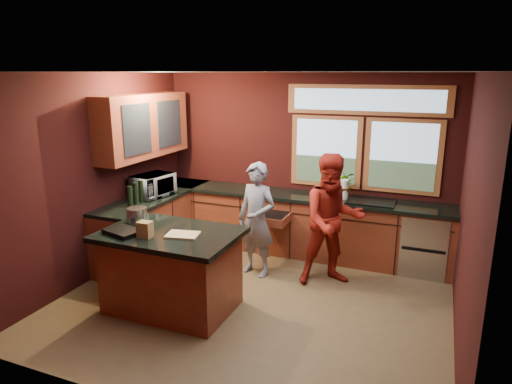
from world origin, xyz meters
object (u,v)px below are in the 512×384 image
Objects in this scene: island at (172,270)px; person_grey at (257,220)px; stock_pot at (137,215)px; person_red at (333,220)px; cutting_board at (183,235)px.

island is 1.00× the size of person_grey.
person_grey is 1.58m from stock_pot.
cutting_board is at bearing -162.44° from person_red.
person_grey is at bearing 74.76° from cutting_board.
person_red is at bearing 30.03° from stock_pot.
person_red is 4.92× the size of cutting_board.
stock_pot is at bearing 164.74° from island.
person_grey reaches higher than stock_pot.
cutting_board is 1.46× the size of stock_pot.
stock_pot reaches higher than cutting_board.
stock_pot is (-2.11, -1.22, 0.17)m from person_red.
person_red is (1.56, 1.37, 0.38)m from island.
cutting_board is at bearing -14.04° from island.
island is 1.41m from person_grey.
person_red is (1.00, 0.11, 0.08)m from person_grey.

